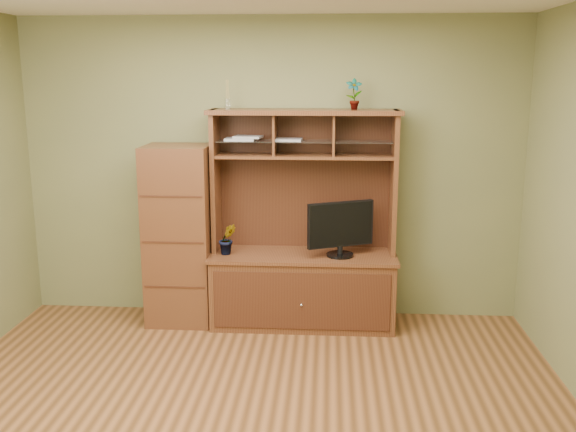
{
  "coord_description": "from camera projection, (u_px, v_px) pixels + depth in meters",
  "views": [
    {
      "loc": [
        0.53,
        -3.73,
        2.2
      ],
      "look_at": [
        0.2,
        1.2,
        1.1
      ],
      "focal_mm": 40.0,
      "sensor_mm": 36.0,
      "label": 1
    }
  ],
  "objects": [
    {
      "name": "side_cabinet",
      "position": [
        180.0,
        235.0,
        5.7
      ],
      "size": [
        0.57,
        0.52,
        1.59
      ],
      "color": "#432313",
      "rests_on": "room"
    },
    {
      "name": "magazines",
      "position": [
        258.0,
        139.0,
        5.55
      ],
      "size": [
        0.67,
        0.21,
        0.04
      ],
      "color": "#A4A4A9",
      "rests_on": "media_hutch"
    },
    {
      "name": "media_hutch",
      "position": [
        303.0,
        267.0,
        5.69
      ],
      "size": [
        1.66,
        0.61,
        1.9
      ],
      "color": "#432313",
      "rests_on": "room"
    },
    {
      "name": "room",
      "position": [
        241.0,
        218.0,
        3.85
      ],
      "size": [
        4.54,
        4.04,
        2.74
      ],
      "color": "#503117",
      "rests_on": "ground"
    },
    {
      "name": "reed_diffuser",
      "position": [
        227.0,
        98.0,
        5.49
      ],
      "size": [
        0.05,
        0.05,
        0.25
      ],
      "color": "silver",
      "rests_on": "media_hutch"
    },
    {
      "name": "top_plant",
      "position": [
        354.0,
        94.0,
        5.42
      ],
      "size": [
        0.14,
        0.09,
        0.26
      ],
      "primitive_type": "imported",
      "rotation": [
        0.0,
        0.0,
        0.0
      ],
      "color": "#286523",
      "rests_on": "media_hutch"
    },
    {
      "name": "orchid_plant",
      "position": [
        227.0,
        239.0,
        5.6
      ],
      "size": [
        0.18,
        0.16,
        0.27
      ],
      "primitive_type": "imported",
      "rotation": [
        0.0,
        0.0,
        0.32
      ],
      "color": "#25551D",
      "rests_on": "media_hutch"
    },
    {
      "name": "monitor",
      "position": [
        340.0,
        228.0,
        5.51
      ],
      "size": [
        0.57,
        0.3,
        0.48
      ],
      "rotation": [
        0.0,
        0.0,
        0.43
      ],
      "color": "black",
      "rests_on": "media_hutch"
    }
  ]
}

